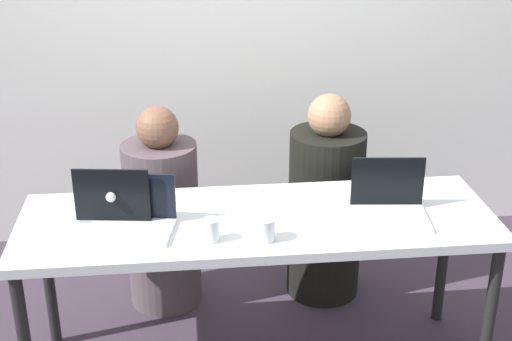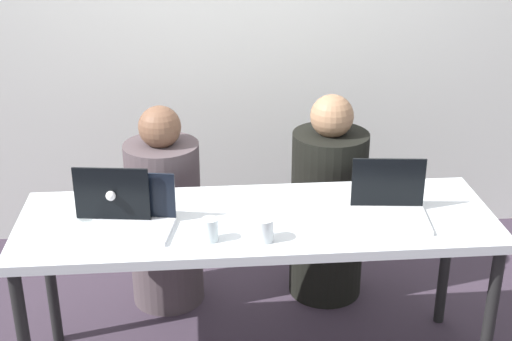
{
  "view_description": "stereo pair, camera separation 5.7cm",
  "coord_description": "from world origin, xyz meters",
  "px_view_note": "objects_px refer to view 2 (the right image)",
  "views": [
    {
      "loc": [
        -0.28,
        -2.57,
        2.08
      ],
      "look_at": [
        0.0,
        0.06,
        0.93
      ],
      "focal_mm": 50.0,
      "sensor_mm": 36.0,
      "label": 1
    },
    {
      "loc": [
        -0.23,
        -2.58,
        2.08
      ],
      "look_at": [
        0.0,
        0.06,
        0.93
      ],
      "focal_mm": 50.0,
      "sensor_mm": 36.0,
      "label": 2
    }
  ],
  "objects_px": {
    "laptop_front_right": "(390,207)",
    "water_glass_center": "(264,231)",
    "laptop_back_left": "(118,203)",
    "water_glass_left": "(210,231)",
    "person_on_right": "(328,209)",
    "laptop_front_left": "(131,217)",
    "person_on_left": "(165,218)"
  },
  "relations": [
    {
      "from": "person_on_left",
      "to": "water_glass_left",
      "type": "distance_m",
      "value": 0.86
    },
    {
      "from": "water_glass_center",
      "to": "laptop_front_right",
      "type": "bearing_deg",
      "value": 15.25
    },
    {
      "from": "person_on_right",
      "to": "laptop_back_left",
      "type": "relative_size",
      "value": 3.25
    },
    {
      "from": "person_on_left",
      "to": "person_on_right",
      "type": "distance_m",
      "value": 0.82
    },
    {
      "from": "laptop_front_left",
      "to": "laptop_back_left",
      "type": "distance_m",
      "value": 0.14
    },
    {
      "from": "person_on_right",
      "to": "laptop_back_left",
      "type": "bearing_deg",
      "value": 11.33
    },
    {
      "from": "person_on_left",
      "to": "water_glass_center",
      "type": "distance_m",
      "value": 0.95
    },
    {
      "from": "person_on_left",
      "to": "person_on_right",
      "type": "xyz_separation_m",
      "value": [
        0.82,
        0.0,
        0.01
      ]
    },
    {
      "from": "person_on_left",
      "to": "laptop_back_left",
      "type": "relative_size",
      "value": 3.15
    },
    {
      "from": "person_on_right",
      "to": "laptop_front_right",
      "type": "xyz_separation_m",
      "value": [
        0.13,
        -0.64,
        0.32
      ]
    },
    {
      "from": "laptop_front_left",
      "to": "laptop_back_left",
      "type": "height_order",
      "value": "laptop_back_left"
    },
    {
      "from": "person_on_left",
      "to": "laptop_front_left",
      "type": "distance_m",
      "value": 0.73
    },
    {
      "from": "person_on_left",
      "to": "water_glass_left",
      "type": "height_order",
      "value": "person_on_left"
    },
    {
      "from": "person_on_right",
      "to": "water_glass_center",
      "type": "relative_size",
      "value": 11.77
    },
    {
      "from": "person_on_left",
      "to": "laptop_front_left",
      "type": "height_order",
      "value": "person_on_left"
    },
    {
      "from": "person_on_left",
      "to": "water_glass_center",
      "type": "xyz_separation_m",
      "value": [
        0.42,
        -0.78,
        0.33
      ]
    },
    {
      "from": "laptop_front_right",
      "to": "water_glass_center",
      "type": "height_order",
      "value": "laptop_front_right"
    },
    {
      "from": "person_on_right",
      "to": "laptop_back_left",
      "type": "height_order",
      "value": "person_on_right"
    },
    {
      "from": "person_on_right",
      "to": "water_glass_left",
      "type": "distance_m",
      "value": 1.03
    },
    {
      "from": "person_on_right",
      "to": "water_glass_center",
      "type": "distance_m",
      "value": 0.93
    },
    {
      "from": "laptop_front_right",
      "to": "water_glass_center",
      "type": "relative_size",
      "value": 3.53
    },
    {
      "from": "water_glass_left",
      "to": "laptop_front_left",
      "type": "bearing_deg",
      "value": 157.26
    },
    {
      "from": "laptop_back_left",
      "to": "water_glass_center",
      "type": "height_order",
      "value": "laptop_back_left"
    },
    {
      "from": "laptop_back_left",
      "to": "person_on_left",
      "type": "bearing_deg",
      "value": -99.35
    },
    {
      "from": "laptop_back_left",
      "to": "water_glass_left",
      "type": "xyz_separation_m",
      "value": [
        0.37,
        -0.25,
        -0.01
      ]
    },
    {
      "from": "laptop_front_left",
      "to": "laptop_front_right",
      "type": "bearing_deg",
      "value": 10.51
    },
    {
      "from": "person_on_right",
      "to": "person_on_left",
      "type": "bearing_deg",
      "value": -16.51
    },
    {
      "from": "laptop_front_right",
      "to": "laptop_back_left",
      "type": "height_order",
      "value": "laptop_back_left"
    },
    {
      "from": "laptop_back_left",
      "to": "water_glass_left",
      "type": "height_order",
      "value": "laptop_back_left"
    },
    {
      "from": "person_on_right",
      "to": "laptop_front_left",
      "type": "height_order",
      "value": "person_on_right"
    },
    {
      "from": "laptop_front_left",
      "to": "water_glass_left",
      "type": "bearing_deg",
      "value": -12.15
    },
    {
      "from": "person_on_right",
      "to": "laptop_front_left",
      "type": "relative_size",
      "value": 2.95
    }
  ]
}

